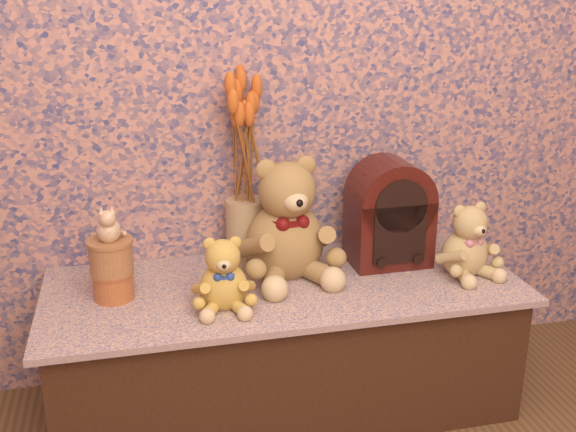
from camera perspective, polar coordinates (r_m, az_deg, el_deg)
The scene contains 10 objects.
display_shelf at distance 2.24m, azimuth -0.30°, elevation -10.72°, with size 1.48×0.60×0.44m, color #3A4178.
teddy_large at distance 2.13m, azimuth -0.24°, elevation 0.33°, with size 0.33×0.39×0.41m, color olive, non-canonical shape.
teddy_medium at distance 1.96m, azimuth -5.47°, elevation -4.45°, with size 0.18×0.22×0.23m, color gold, non-canonical shape.
teddy_small at distance 2.24m, azimuth 14.72°, elevation -1.61°, with size 0.20×0.24×0.25m, color tan, non-canonical shape.
cathedral_radio at distance 2.25m, azimuth 8.48°, elevation 0.37°, with size 0.26×0.19×0.36m, color #39100A, non-canonical shape.
ceramic_vase at distance 2.26m, azimuth -3.54°, elevation -1.28°, with size 0.13×0.13×0.22m, color tan.
dried_stalks at distance 2.16m, azimuth -3.71°, elevation 6.64°, with size 0.22×0.22×0.42m, color #CC5A20, non-canonical shape.
biscuit_tin_lower at distance 2.09m, azimuth -14.40°, elevation -5.62°, with size 0.12×0.12×0.09m, color #CC8A3B.
biscuit_tin_upper at distance 2.05m, azimuth -14.61°, elevation -3.30°, with size 0.13×0.13×0.10m, color tan.
cat_figurine at distance 2.02m, azimuth -14.87°, elevation -0.50°, with size 0.08×0.09×0.11m, color silver, non-canonical shape.
Camera 1 is at (-0.43, -0.68, 1.35)m, focal length 42.42 mm.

